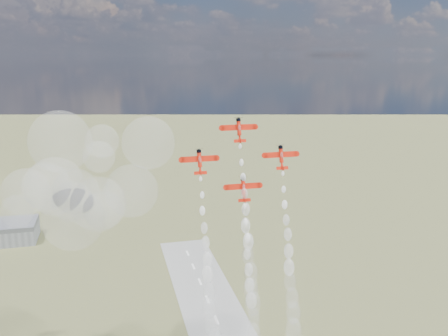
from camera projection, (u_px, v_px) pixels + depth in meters
plane_lead at (239, 130)px, 160.33m from camera, size 11.91×4.88×8.28m
plane_left at (200, 161)px, 156.35m from camera, size 11.91×4.88×8.28m
plane_right at (281, 157)px, 163.13m from camera, size 11.91×4.88×8.28m
plane_slot at (243, 189)px, 159.15m from camera, size 11.91×4.88×8.28m
smoke_trail_lead at (250, 270)px, 157.68m from camera, size 5.32×18.49×53.18m
smoke_trail_left at (210, 306)px, 153.34m from camera, size 5.82×19.30×52.89m
smoke_trail_right at (292, 296)px, 160.42m from camera, size 5.58×18.85×53.77m
smoke_trail_slot at (254, 332)px, 156.53m from camera, size 5.87×18.81×53.85m
drifted_smoke_cloud at (84, 184)px, 168.07m from camera, size 63.89×39.31×48.30m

